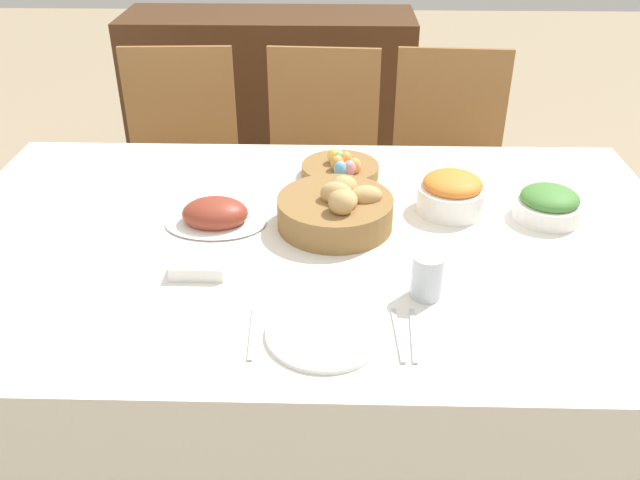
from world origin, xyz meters
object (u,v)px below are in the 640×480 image
Objects in this scene: drinking_cup at (427,276)px; carrot_bowl at (452,193)px; egg_basket at (341,169)px; spoon at (413,335)px; sideboard at (272,108)px; bread_basket at (337,209)px; dinner_plate at (325,333)px; chair_far_left at (181,165)px; chair_far_center at (321,166)px; green_salad_bowl at (549,204)px; butter_dish at (199,267)px; ham_platter at (215,215)px; knife at (398,335)px; chair_far_right at (448,167)px; fork at (252,332)px.

carrot_bowl is at bearing 74.72° from drinking_cup.
egg_basket is 0.73m from spoon.
bread_basket is at bearing -79.17° from sideboard.
chair_far_left is at bearing 113.75° from dinner_plate.
chair_far_center is 3.19× the size of bread_basket.
drinking_cup is (-0.35, -0.35, 0.01)m from green_salad_bowl.
chair_far_center reaches higher than egg_basket.
drinking_cup is at bearing -74.72° from chair_far_center.
green_salad_bowl is at bearing 45.38° from drinking_cup.
sideboard is 7.43× the size of carrot_bowl.
drinking_cup is 0.50m from butter_dish.
ham_platter is at bearing 139.29° from spoon.
butter_dish is (-0.43, 0.21, 0.01)m from knife.
chair_far_right is 5.12× the size of carrot_bowl.
spoon is (-0.39, -0.49, -0.04)m from green_salad_bowl.
carrot_bowl is at bearing -44.24° from chair_far_left.
carrot_bowl is 0.40m from drinking_cup.
chair_far_left is 5.50× the size of knife.
chair_far_right is 1.40m from dinner_plate.
ham_platter is at bearing -171.50° from carrot_bowl.
carrot_bowl is at bearing -34.41° from egg_basket.
fork is at bearing -74.59° from chair_far_left.
spoon is 0.15m from drinking_cup.
egg_basket is 1.23× the size of carrot_bowl.
butter_dish is at bearing -121.89° from egg_basket.
chair_far_center is 1.35m from spoon.
chair_far_center is at bearing 93.92° from bread_basket.
chair_far_center is at bearing 82.60° from fork.
chair_far_left is 1.00× the size of chair_far_right.
bread_basket is 0.31m from ham_platter.
egg_basket is at bearing 42.23° from ham_platter.
butter_dish is (-0.32, -0.51, -0.01)m from egg_basket.
carrot_bowl is at bearing 68.75° from knife.
bread_basket is (0.32, -1.68, 0.34)m from sideboard.
knife is (0.18, -1.31, 0.24)m from chair_far_center.
ham_platter is 1.52× the size of spoon.
chair_far_right reaches higher than spoon.
egg_basket is 1.83× the size of butter_dish.
chair_far_center is at bearing 96.76° from egg_basket.
butter_dish is at bearing 150.91° from knife.
butter_dish is at bearing -161.71° from green_salad_bowl.
ham_platter is 0.84m from green_salad_bowl.
green_salad_bowl is 0.24m from carrot_bowl.
chair_far_center reaches higher than drinking_cup.
drinking_cup is (-0.23, -1.17, 0.29)m from chair_far_right.
chair_far_right reaches higher than egg_basket.
sideboard is 13.54× the size of drinking_cup.
drinking_cup is (-0.11, -0.39, -0.00)m from carrot_bowl.
green_salad_bowl is 1.03× the size of spoon.
chair_far_left is 5.50× the size of spoon.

